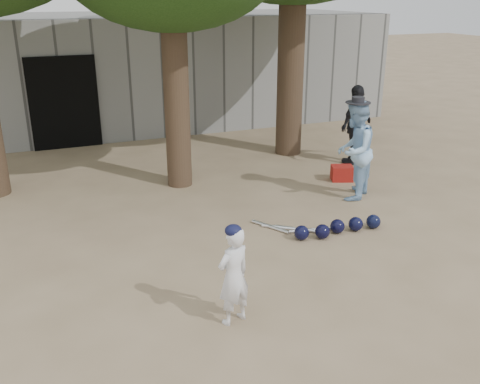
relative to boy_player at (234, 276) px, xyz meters
name	(u,v)px	position (x,y,z in m)	size (l,w,h in m)	color
ground	(226,294)	(0.12, 0.60, -0.59)	(70.00, 70.00, 0.00)	#937C5E
boy_player	(234,276)	(0.00, 0.00, 0.00)	(0.43, 0.28, 1.19)	white
spectator_blue	(354,151)	(3.48, 2.91, 0.31)	(0.88, 0.68, 1.81)	#98C3EB
spectator_dark	(356,125)	(4.72, 4.72, 0.27)	(1.02, 0.42, 1.74)	black
red_bag	(342,173)	(3.84, 3.81, -0.44)	(0.42, 0.32, 0.30)	#A71B16
back_building	(99,70)	(0.12, 10.93, 0.90)	(16.00, 5.24, 3.00)	gray
helmet_row	(339,227)	(2.41, 1.61, -0.48)	(1.51, 0.31, 0.23)	black
bat_pile	(290,228)	(1.77, 2.02, -0.57)	(1.10, 0.82, 0.06)	silver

